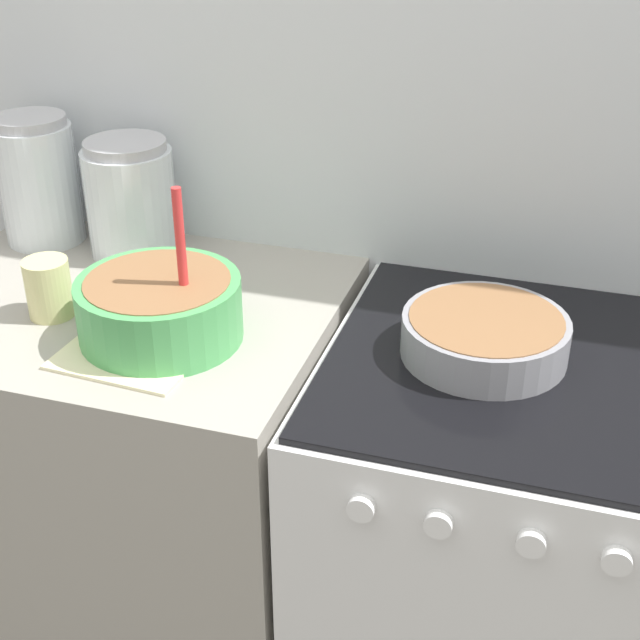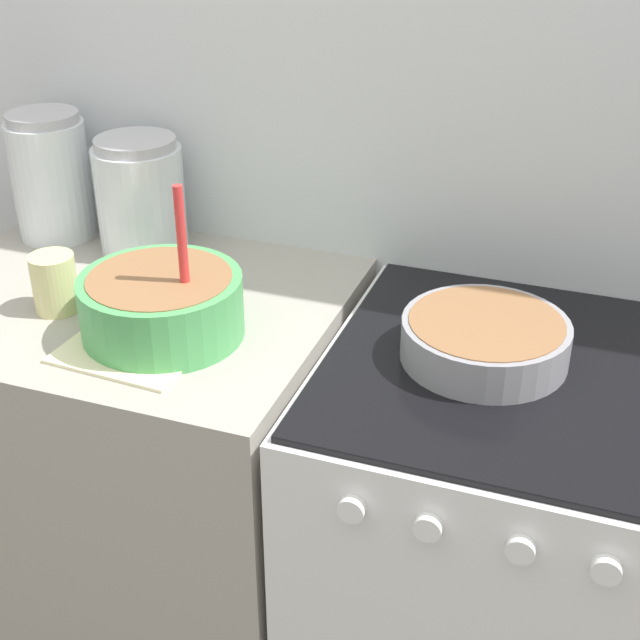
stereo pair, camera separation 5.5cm
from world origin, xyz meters
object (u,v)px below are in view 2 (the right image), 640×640
object	(u,v)px
stove	(491,578)
baking_pan	(485,339)
storage_jar_middle	(141,203)
storage_jar_left	(52,184)
mixing_bowl	(162,302)
tin_can	(55,283)

from	to	relation	value
stove	baking_pan	bearing A→B (deg)	171.70
storage_jar_middle	storage_jar_left	bearing A→B (deg)	-180.00
baking_pan	storage_jar_left	size ratio (longest dim) A/B	1.03
baking_pan	storage_jar_middle	distance (m)	0.77
mixing_bowl	tin_can	world-z (taller)	mixing_bowl
storage_jar_left	storage_jar_middle	size ratio (longest dim) A/B	1.13
storage_jar_left	tin_can	size ratio (longest dim) A/B	2.48
baking_pan	storage_jar_middle	xyz separation A→B (m)	(-0.74, 0.20, 0.06)
mixing_bowl	baking_pan	xyz separation A→B (m)	(0.53, 0.10, -0.02)
stove	storage_jar_middle	distance (m)	1.00
baking_pan	storage_jar_middle	bearing A→B (deg)	164.78
baking_pan	storage_jar_middle	world-z (taller)	storage_jar_middle
stove	storage_jar_middle	bearing A→B (deg)	165.27
storage_jar_middle	baking_pan	bearing A→B (deg)	-15.22
baking_pan	storage_jar_left	xyz separation A→B (m)	(-0.95, 0.20, 0.08)
mixing_bowl	storage_jar_middle	world-z (taller)	mixing_bowl
stove	tin_can	size ratio (longest dim) A/B	8.69
storage_jar_left	tin_can	xyz separation A→B (m)	(0.19, -0.29, -0.06)
storage_jar_middle	stove	bearing A→B (deg)	-14.73
storage_jar_middle	tin_can	xyz separation A→B (m)	(-0.01, -0.29, -0.05)
storage_jar_left	tin_can	bearing A→B (deg)	-56.27
tin_can	baking_pan	bearing A→B (deg)	6.77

